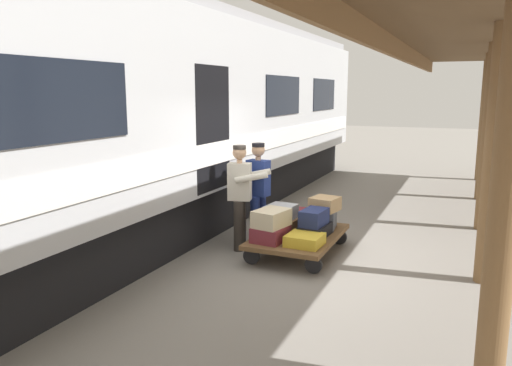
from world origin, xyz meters
name	(u,v)px	position (x,y,z in m)	size (l,w,h in m)	color
ground_plane	(317,259)	(0.00, 0.00, 0.00)	(60.00, 60.00, 0.00)	gray
platform_canopy	(499,34)	(-2.27, 0.00, 3.25)	(3.20, 17.96, 3.56)	brown
train_car	(137,120)	(3.27, 0.00, 2.06)	(3.02, 18.40, 4.00)	#B7BABF
luggage_cart	(298,237)	(0.35, -0.12, 0.27)	(1.22, 1.86, 0.32)	brown
suitcase_yellow_case	(305,240)	(0.08, 0.39, 0.40)	(0.50, 0.48, 0.16)	gold
suitcase_slate_roller	(324,219)	(0.08, -0.63, 0.47)	(0.37, 0.49, 0.29)	#4C515B
suitcase_maroon_trunk	(293,217)	(0.62, -0.63, 0.45)	(0.51, 0.57, 0.25)	maroon
suitcase_burgundy_valise	(270,234)	(0.62, 0.39, 0.43)	(0.44, 0.54, 0.23)	maroon
suitcase_black_hardshell	(315,230)	(0.08, -0.12, 0.41)	(0.39, 0.61, 0.18)	black
suitcase_brown_leather	(282,226)	(0.62, -0.12, 0.43)	(0.45, 0.46, 0.22)	brown
suitcase_navy_fabric	(314,217)	(0.09, -0.09, 0.63)	(0.32, 0.51, 0.25)	navy
suitcase_gray_aluminum	(281,212)	(0.65, -0.12, 0.65)	(0.42, 0.49, 0.22)	#9EA0A5
suitcase_tan_vintage	(325,204)	(0.07, -0.63, 0.73)	(0.41, 0.43, 0.22)	tan
suitcase_cream_canvas	(271,218)	(0.61, 0.38, 0.67)	(0.40, 0.55, 0.25)	beige
porter_in_overalls	(257,189)	(1.18, -0.42, 0.93)	(0.71, 0.50, 1.70)	navy
porter_by_door	(241,194)	(1.28, 0.02, 0.93)	(0.72, 0.53, 1.70)	#332D28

